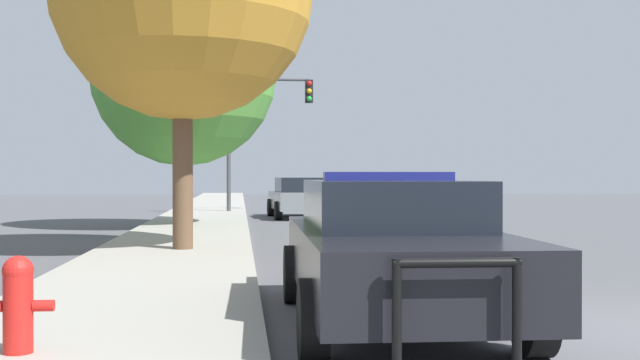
# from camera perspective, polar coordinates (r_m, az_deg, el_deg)

# --- Properties ---
(ground_plane) EXTENTS (110.00, 110.00, 0.00)m
(ground_plane) POSITION_cam_1_polar(r_m,az_deg,el_deg) (8.62, 21.15, -9.94)
(ground_plane) COLOR #4F4F54
(sidewalk_left) EXTENTS (3.00, 110.00, 0.13)m
(sidewalk_left) POSITION_cam_1_polar(r_m,az_deg,el_deg) (7.80, -15.21, -10.52)
(sidewalk_left) COLOR #99968C
(sidewalk_left) RESTS_ON ground_plane
(police_car) EXTENTS (2.17, 5.12, 1.57)m
(police_car) POSITION_cam_1_polar(r_m,az_deg,el_deg) (8.30, 5.14, -4.82)
(police_car) COLOR black
(police_car) RESTS_ON ground_plane
(fire_hydrant) EXTENTS (0.55, 0.24, 0.77)m
(fire_hydrant) POSITION_cam_1_polar(r_m,az_deg,el_deg) (6.82, -20.68, -8.07)
(fire_hydrant) COLOR red
(fire_hydrant) RESTS_ON sidewalk_left
(traffic_light) EXTENTS (3.36, 0.35, 5.27)m
(traffic_light) POSITION_cam_1_polar(r_m,az_deg,el_deg) (31.35, -4.15, 4.56)
(traffic_light) COLOR #424247
(traffic_light) RESTS_ON sidewalk_left
(car_background_distant) EXTENTS (2.21, 4.31, 1.28)m
(car_background_distant) POSITION_cam_1_polar(r_m,az_deg,el_deg) (48.97, 0.59, -0.61)
(car_background_distant) COLOR #474C51
(car_background_distant) RESTS_ON ground_plane
(car_background_midblock) EXTENTS (2.13, 4.53, 1.44)m
(car_background_midblock) POSITION_cam_1_polar(r_m,az_deg,el_deg) (28.52, -1.54, -1.20)
(car_background_midblock) COLOR slate
(car_background_midblock) RESTS_ON ground_plane
(tree_sidewalk_mid) EXTENTS (5.23, 5.23, 6.89)m
(tree_sidewalk_mid) POSITION_cam_1_polar(r_m,az_deg,el_deg) (23.16, -9.67, 7.46)
(tree_sidewalk_mid) COLOR brown
(tree_sidewalk_mid) RESTS_ON sidewalk_left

